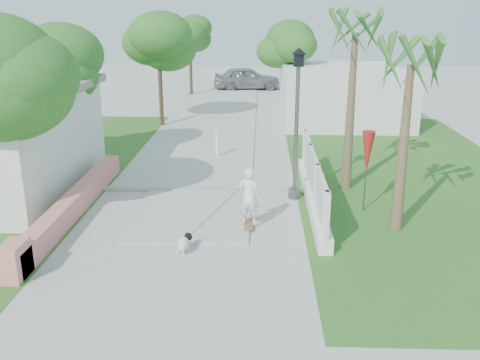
{
  "coord_description": "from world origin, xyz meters",
  "views": [
    {
      "loc": [
        1.84,
        -9.81,
        5.46
      ],
      "look_at": [
        1.32,
        3.78,
        1.1
      ],
      "focal_mm": 40.0,
      "sensor_mm": 36.0,
      "label": 1
    }
  ],
  "objects_px": {
    "street_lamp": "(297,119)",
    "skateboarder": "(220,208)",
    "bollard": "(217,143)",
    "parked_car": "(247,78)",
    "patio_umbrella": "(367,153)",
    "dog": "(184,243)"
  },
  "relations": [
    {
      "from": "bollard",
      "to": "patio_umbrella",
      "type": "xyz_separation_m",
      "value": [
        4.6,
        -5.5,
        1.1
      ]
    },
    {
      "from": "patio_umbrella",
      "to": "parked_car",
      "type": "relative_size",
      "value": 0.49
    },
    {
      "from": "skateboarder",
      "to": "street_lamp",
      "type": "bearing_deg",
      "value": -117.7
    },
    {
      "from": "bollard",
      "to": "skateboarder",
      "type": "relative_size",
      "value": 0.61
    },
    {
      "from": "bollard",
      "to": "dog",
      "type": "relative_size",
      "value": 1.8
    },
    {
      "from": "bollard",
      "to": "skateboarder",
      "type": "bearing_deg",
      "value": -84.77
    },
    {
      "from": "dog",
      "to": "parked_car",
      "type": "relative_size",
      "value": 0.13
    },
    {
      "from": "parked_car",
      "to": "patio_umbrella",
      "type": "bearing_deg",
      "value": -179.74
    },
    {
      "from": "skateboarder",
      "to": "dog",
      "type": "height_order",
      "value": "skateboarder"
    },
    {
      "from": "street_lamp",
      "to": "patio_umbrella",
      "type": "height_order",
      "value": "street_lamp"
    },
    {
      "from": "bollard",
      "to": "patio_umbrella",
      "type": "relative_size",
      "value": 0.47
    },
    {
      "from": "patio_umbrella",
      "to": "parked_car",
      "type": "distance_m",
      "value": 24.19
    },
    {
      "from": "bollard",
      "to": "parked_car",
      "type": "distance_m",
      "value": 18.37
    },
    {
      "from": "street_lamp",
      "to": "dog",
      "type": "relative_size",
      "value": 7.31
    },
    {
      "from": "parked_car",
      "to": "skateboarder",
      "type": "bearing_deg",
      "value": 170.91
    },
    {
      "from": "bollard",
      "to": "parked_car",
      "type": "height_order",
      "value": "parked_car"
    },
    {
      "from": "street_lamp",
      "to": "skateboarder",
      "type": "bearing_deg",
      "value": -125.18
    },
    {
      "from": "street_lamp",
      "to": "dog",
      "type": "bearing_deg",
      "value": -125.73
    },
    {
      "from": "patio_umbrella",
      "to": "skateboarder",
      "type": "bearing_deg",
      "value": -154.48
    },
    {
      "from": "street_lamp",
      "to": "parked_car",
      "type": "height_order",
      "value": "street_lamp"
    },
    {
      "from": "street_lamp",
      "to": "skateboarder",
      "type": "relative_size",
      "value": 2.47
    },
    {
      "from": "patio_umbrella",
      "to": "skateboarder",
      "type": "height_order",
      "value": "patio_umbrella"
    }
  ]
}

